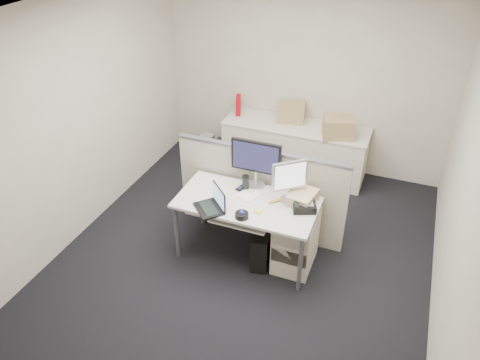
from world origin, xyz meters
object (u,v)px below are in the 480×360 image
at_px(desk, 247,206).
at_px(monitor_main, 256,164).
at_px(desk_phone, 304,207).
at_px(laptop, 208,200).

distance_m(desk, monitor_main, 0.47).
relative_size(monitor_main, desk_phone, 2.35).
xyz_separation_m(desk, monitor_main, (-0.02, 0.32, 0.34)).
bearing_deg(monitor_main, desk_phone, -21.56).
distance_m(desk, laptop, 0.46).
bearing_deg(desk_phone, monitor_main, 136.64).
bearing_deg(desk_phone, laptop, 179.25).
xyz_separation_m(desk, laptop, (-0.32, -0.28, 0.19)).
xyz_separation_m(laptop, desk_phone, (0.92, 0.36, -0.08)).
bearing_deg(monitor_main, desk, -86.87).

